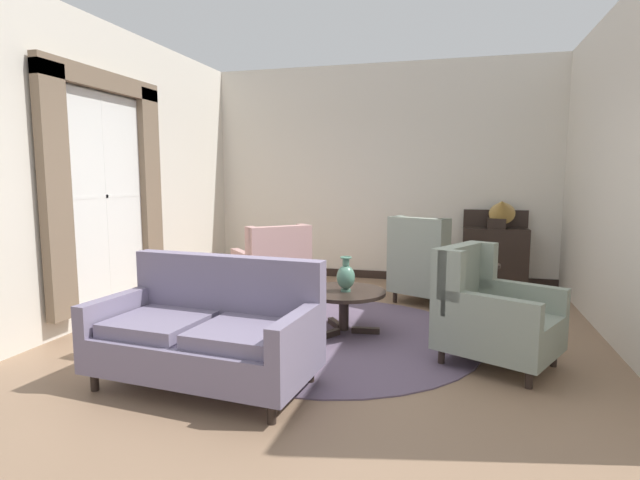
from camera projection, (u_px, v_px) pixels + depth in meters
ground at (325, 346)px, 4.65m from camera, size 9.20×9.20×0.00m
wall_back at (380, 173)px, 7.59m from camera, size 5.38×0.08×3.23m
wall_left at (137, 172)px, 6.07m from camera, size 0.08×4.60×3.23m
wall_right at (619, 171)px, 4.71m from camera, size 0.08×4.60×3.23m
baseboard_back at (378, 275)px, 7.73m from camera, size 5.22×0.03×0.12m
area_rug at (332, 336)px, 4.93m from camera, size 2.88×2.88×0.01m
window_with_curtains at (107, 182)px, 5.40m from camera, size 0.12×1.83×2.47m
coffee_table at (344, 299)px, 4.98m from camera, size 0.83×0.83×0.44m
porcelain_vase at (346, 276)px, 4.91m from camera, size 0.18×0.18×0.35m
settee at (208, 333)px, 3.76m from camera, size 1.71×0.98×0.94m
armchair_near_sideboard at (425, 266)px, 6.21m from camera, size 1.00×1.03×1.08m
armchair_far_left at (490, 314)px, 4.17m from camera, size 1.11×1.05×0.98m
armchair_beside_settee at (273, 267)px, 6.40m from camera, size 1.16×1.17×0.97m
side_table at (475, 289)px, 5.15m from camera, size 0.49×0.49×0.68m
sideboard at (495, 254)px, 7.01m from camera, size 0.87×0.35×1.10m
gramophone at (501, 210)px, 6.83m from camera, size 0.40×0.49×0.53m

